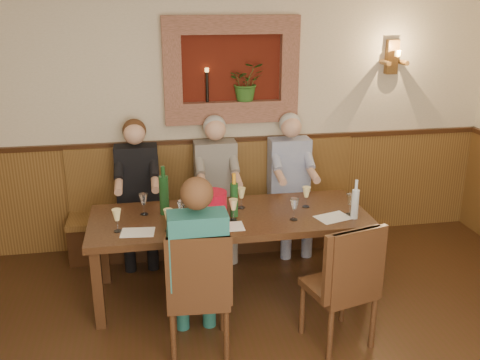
# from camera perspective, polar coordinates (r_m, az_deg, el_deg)

# --- Properties ---
(room_shell) EXTENTS (6.04, 6.04, 2.82)m
(room_shell) POSITION_cam_1_polar(r_m,az_deg,el_deg) (2.56, 5.22, 4.04)
(room_shell) COLOR beige
(room_shell) RESTS_ON ground
(wall_niche) EXTENTS (1.36, 0.30, 1.06)m
(wall_niche) POSITION_cam_1_polar(r_m,az_deg,el_deg) (5.46, -0.46, 11.16)
(wall_niche) COLOR #4F150B
(wall_niche) RESTS_ON ground
(wall_sconce) EXTENTS (0.25, 0.20, 0.35)m
(wall_sconce) POSITION_cam_1_polar(r_m,az_deg,el_deg) (5.93, 15.96, 12.41)
(wall_sconce) COLOR brown
(wall_sconce) RESTS_ON ground
(dining_table) EXTENTS (2.40, 0.90, 0.75)m
(dining_table) POSITION_cam_1_polar(r_m,az_deg,el_deg) (4.68, -1.10, -4.61)
(dining_table) COLOR black
(dining_table) RESTS_ON ground
(bench) EXTENTS (3.00, 0.45, 1.11)m
(bench) POSITION_cam_1_polar(r_m,az_deg,el_deg) (5.67, -2.57, -4.08)
(bench) COLOR #381E0F
(bench) RESTS_ON ground
(chair_near_left) EXTENTS (0.48, 0.48, 1.01)m
(chair_near_left) POSITION_cam_1_polar(r_m,az_deg,el_deg) (4.13, -4.41, -14.13)
(chair_near_left) COLOR black
(chair_near_left) RESTS_ON ground
(chair_near_right) EXTENTS (0.55, 0.55, 1.02)m
(chair_near_right) POSITION_cam_1_polar(r_m,az_deg,el_deg) (4.26, 10.52, -13.25)
(chair_near_right) COLOR black
(chair_near_right) RESTS_ON ground
(person_bench_left) EXTENTS (0.42, 0.52, 1.43)m
(person_bench_left) POSITION_cam_1_polar(r_m,az_deg,el_deg) (5.44, -10.75, -2.46)
(person_bench_left) COLOR black
(person_bench_left) RESTS_ON ground
(person_bench_mid) EXTENTS (0.42, 0.52, 1.44)m
(person_bench_mid) POSITION_cam_1_polar(r_m,az_deg,el_deg) (5.48, -2.48, -1.94)
(person_bench_mid) COLOR #534E4C
(person_bench_mid) RESTS_ON ground
(person_bench_right) EXTENTS (0.42, 0.52, 1.43)m
(person_bench_right) POSITION_cam_1_polar(r_m,az_deg,el_deg) (5.62, 5.41, -1.47)
(person_bench_right) COLOR navy
(person_bench_right) RESTS_ON ground
(person_chair_front) EXTENTS (0.41, 0.51, 1.41)m
(person_chair_front) POSITION_cam_1_polar(r_m,az_deg,el_deg) (3.99, -4.51, -10.60)
(person_chair_front) COLOR navy
(person_chair_front) RESTS_ON ground
(spittoon_bucket) EXTENTS (0.30, 0.30, 0.27)m
(spittoon_bucket) POSITION_cam_1_polar(r_m,az_deg,el_deg) (4.45, -2.95, -2.93)
(spittoon_bucket) COLOR red
(spittoon_bucket) RESTS_ON dining_table
(wine_bottle_green_a) EXTENTS (0.09, 0.09, 0.39)m
(wine_bottle_green_a) POSITION_cam_1_polar(r_m,az_deg,el_deg) (4.57, -0.63, -2.03)
(wine_bottle_green_a) COLOR #19471E
(wine_bottle_green_a) RESTS_ON dining_table
(wine_bottle_green_b) EXTENTS (0.10, 0.10, 0.43)m
(wine_bottle_green_b) POSITION_cam_1_polar(r_m,az_deg,el_deg) (4.66, -8.10, -1.51)
(wine_bottle_green_b) COLOR #19471E
(wine_bottle_green_b) RESTS_ON dining_table
(water_bottle) EXTENTS (0.07, 0.07, 0.34)m
(water_bottle) POSITION_cam_1_polar(r_m,az_deg,el_deg) (4.64, 12.17, -2.43)
(water_bottle) COLOR silver
(water_bottle) RESTS_ON dining_table
(tasting_sheet_a) EXTENTS (0.28, 0.22, 0.00)m
(tasting_sheet_a) POSITION_cam_1_polar(r_m,az_deg,el_deg) (4.39, -10.85, -5.51)
(tasting_sheet_a) COLOR white
(tasting_sheet_a) RESTS_ON dining_table
(tasting_sheet_b) EXTENTS (0.28, 0.20, 0.00)m
(tasting_sheet_b) POSITION_cam_1_polar(r_m,az_deg,el_deg) (4.42, -1.41, -5.01)
(tasting_sheet_b) COLOR white
(tasting_sheet_b) RESTS_ON dining_table
(tasting_sheet_c) EXTENTS (0.33, 0.28, 0.00)m
(tasting_sheet_c) POSITION_cam_1_polar(r_m,az_deg,el_deg) (4.66, 9.90, -3.96)
(tasting_sheet_c) COLOR white
(tasting_sheet_c) RESTS_ON dining_table
(tasting_sheet_d) EXTENTS (0.34, 0.30, 0.00)m
(tasting_sheet_d) POSITION_cam_1_polar(r_m,az_deg,el_deg) (4.35, -5.46, -5.47)
(tasting_sheet_d) COLOR white
(tasting_sheet_d) RESTS_ON dining_table
(wine_glass_0) EXTENTS (0.08, 0.08, 0.19)m
(wine_glass_0) POSITION_cam_1_polar(r_m,az_deg,el_deg) (4.41, -12.97, -4.22)
(wine_glass_0) COLOR #FFEB98
(wine_glass_0) RESTS_ON dining_table
(wine_glass_1) EXTENTS (0.08, 0.08, 0.19)m
(wine_glass_1) POSITION_cam_1_polar(r_m,az_deg,el_deg) (4.70, -10.24, -2.56)
(wine_glass_1) COLOR white
(wine_glass_1) RESTS_ON dining_table
(wine_glass_2) EXTENTS (0.08, 0.08, 0.19)m
(wine_glass_2) POSITION_cam_1_polar(r_m,az_deg,el_deg) (4.34, -7.64, -4.28)
(wine_glass_2) COLOR #FFEB98
(wine_glass_2) RESTS_ON dining_table
(wine_glass_3) EXTENTS (0.08, 0.08, 0.19)m
(wine_glass_3) POSITION_cam_1_polar(r_m,az_deg,el_deg) (4.62, -5.61, -2.73)
(wine_glass_3) COLOR white
(wine_glass_3) RESTS_ON dining_table
(wine_glass_4) EXTENTS (0.08, 0.08, 0.19)m
(wine_glass_4) POSITION_cam_1_polar(r_m,az_deg,el_deg) (4.51, -0.71, -3.19)
(wine_glass_4) COLOR #FFEB98
(wine_glass_4) RESTS_ON dining_table
(wine_glass_5) EXTENTS (0.08, 0.08, 0.19)m
(wine_glass_5) POSITION_cam_1_polar(r_m,az_deg,el_deg) (4.77, 0.14, -1.93)
(wine_glass_5) COLOR #FFEB98
(wine_glass_5) RESTS_ON dining_table
(wine_glass_6) EXTENTS (0.08, 0.08, 0.19)m
(wine_glass_6) POSITION_cam_1_polar(r_m,az_deg,el_deg) (4.54, 5.80, -3.12)
(wine_glass_6) COLOR white
(wine_glass_6) RESTS_ON dining_table
(wine_glass_7) EXTENTS (0.08, 0.08, 0.19)m
(wine_glass_7) POSITION_cam_1_polar(r_m,az_deg,el_deg) (4.83, 7.08, -1.82)
(wine_glass_7) COLOR #FFEB98
(wine_glass_7) RESTS_ON dining_table
(wine_glass_8) EXTENTS (0.08, 0.08, 0.19)m
(wine_glass_8) POSITION_cam_1_polar(r_m,az_deg,el_deg) (4.72, 11.66, -2.58)
(wine_glass_8) COLOR white
(wine_glass_8) RESTS_ON dining_table
(wine_glass_9) EXTENTS (0.08, 0.08, 0.19)m
(wine_glass_9) POSITION_cam_1_polar(r_m,az_deg,el_deg) (4.36, -3.40, -4.01)
(wine_glass_9) COLOR #FFEB98
(wine_glass_9) RESTS_ON dining_table
(wine_glass_10) EXTENTS (0.08, 0.08, 0.19)m
(wine_glass_10) POSITION_cam_1_polar(r_m,az_deg,el_deg) (4.49, -6.23, -3.38)
(wine_glass_10) COLOR white
(wine_glass_10) RESTS_ON dining_table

